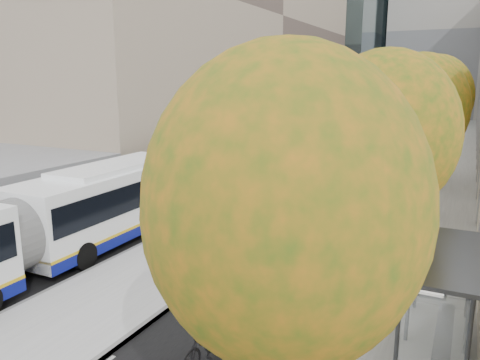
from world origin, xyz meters
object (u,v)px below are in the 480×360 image
Objects in this scene: bus_far at (257,152)px; distant_car at (349,132)px; bus_shelter at (450,271)px; bus_near at (43,226)px; cyclist at (206,333)px.

distant_car is (0.90, 24.34, -0.94)m from bus_far.
bus_shelter is 13.24m from bus_near.
bus_far reaches higher than bus_shelter.
bus_shelter is 6.15m from cyclist.
bus_far reaches higher than cyclist.
bus_near reaches higher than distant_car.
distant_car is at bearing 106.44° from bus_shelter.
bus_near is 43.59m from distant_car.
cyclist is at bearing -69.64° from bus_far.
bus_near reaches higher than bus_shelter.
bus_far is at bearing -109.94° from distant_car.
bus_shelter is 1.08× the size of distant_car.
distant_car is at bearing 88.06° from bus_near.
bus_far is 8.45× the size of cyclist.
distant_car is (-7.52, 45.95, -0.10)m from cyclist.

